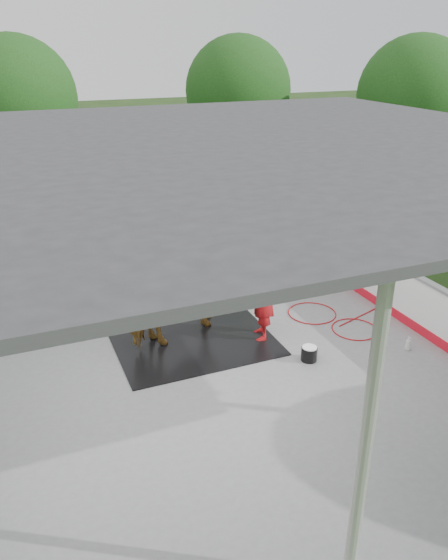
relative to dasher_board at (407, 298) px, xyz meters
name	(u,v)px	position (x,y,z in m)	size (l,w,h in m)	color
ground	(201,369)	(-4.60, 0.00, -0.59)	(100.00, 100.00, 0.00)	#1E3814
concrete_slab	(201,367)	(-4.60, 0.00, -0.57)	(12.00, 10.00, 0.05)	slate
pavilion_structure	(196,151)	(-4.60, 0.00, 3.37)	(12.60, 10.60, 4.05)	beige
dasher_board	(407,298)	(0.00, 0.00, 0.00)	(0.16, 8.00, 1.15)	red
tree_belt	(195,151)	(-4.30, 0.90, 3.20)	(28.00, 28.00, 5.80)	#382314
rubber_mat	(190,335)	(-4.41, 1.14, -0.53)	(3.08, 2.88, 0.02)	black
horse	(189,288)	(-4.41, 1.14, 0.53)	(1.13, 2.49, 2.10)	brown
handler	(262,294)	(-3.10, 0.55, 0.41)	(0.70, 0.46, 1.91)	red
wash_bucket	(309,353)	(-2.66, -0.57, -0.40)	(0.30, 0.30, 0.28)	black
soap_bottle_a	(408,343)	(-0.70, -0.98, -0.40)	(0.11, 0.11, 0.28)	silver
soap_bottle_b	(379,349)	(-1.29, -0.87, -0.44)	(0.09, 0.09, 0.20)	#338CD8
hose_coil	(331,320)	(-1.41, 0.62, -0.53)	(2.17, 1.97, 0.02)	#AA0C10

